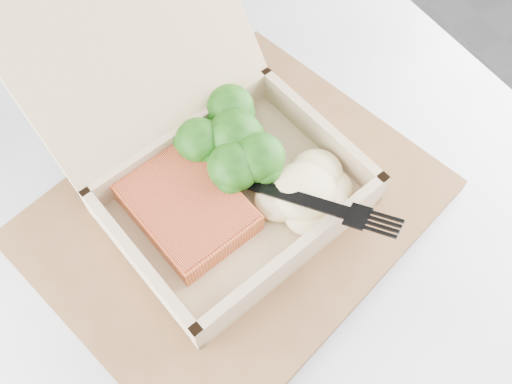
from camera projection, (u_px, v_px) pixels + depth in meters
floor at (348, 250)px, 1.35m from camera, size 4.00×4.00×0.00m
cafe_table at (234, 288)px, 0.75m from camera, size 0.82×0.82×0.71m
serving_tray at (235, 212)px, 0.59m from camera, size 0.46×0.41×0.02m
takeout_container at (203, 149)px, 0.56m from camera, size 0.29×0.33×0.20m
salmon_fillet at (187, 207)px, 0.56m from camera, size 0.11×0.14×0.03m
broccoli_pile at (235, 140)px, 0.58m from camera, size 0.13×0.13×0.05m
mashed_potatoes at (304, 191)px, 0.56m from camera, size 0.11×0.09×0.04m
plastic_fork at (269, 186)px, 0.55m from camera, size 0.11×0.16×0.04m
receipt at (160, 67)px, 0.69m from camera, size 0.09×0.14×0.00m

